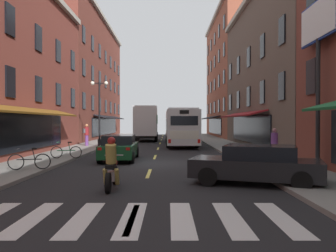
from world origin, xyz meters
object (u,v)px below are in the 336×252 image
(street_lamp_twin, at_px, (99,110))
(transit_bus, at_px, (179,127))
(motorcycle_rider, at_px, (111,167))
(sedan_near, at_px, (119,147))
(pedestrian_mid, at_px, (274,143))
(sedan_mid, at_px, (256,164))
(bicycle_near, at_px, (65,152))
(bicycle_mid, at_px, (29,161))
(billboard_sign, at_px, (317,38))
(pedestrian_near, at_px, (86,134))
(box_truck, at_px, (146,123))

(street_lamp_twin, bearing_deg, transit_bus, 30.41)
(transit_bus, height_order, motorcycle_rider, transit_bus)
(sedan_near, height_order, pedestrian_mid, pedestrian_mid)
(pedestrian_mid, distance_m, street_lamp_twin, 14.76)
(sedan_mid, xyz_separation_m, bicycle_near, (-8.62, 6.99, -0.18))
(bicycle_near, distance_m, bicycle_mid, 4.40)
(billboard_sign, relative_size, transit_bus, 0.58)
(bicycle_near, bearing_deg, billboard_sign, -20.48)
(sedan_near, relative_size, pedestrian_near, 2.47)
(motorcycle_rider, height_order, street_lamp_twin, street_lamp_twin)
(motorcycle_rider, bearing_deg, bicycle_mid, 140.17)
(pedestrian_near, bearing_deg, bicycle_near, -27.45)
(sedan_near, xyz_separation_m, sedan_mid, (5.73, -7.27, -0.03))
(bicycle_mid, height_order, pedestrian_mid, pedestrian_mid)
(sedan_near, height_order, pedestrian_near, pedestrian_near)
(box_truck, xyz_separation_m, bicycle_near, (-3.17, -19.28, -1.48))
(street_lamp_twin, bearing_deg, motorcycle_rider, -77.20)
(billboard_sign, relative_size, pedestrian_mid, 4.27)
(transit_bus, relative_size, pedestrian_mid, 7.34)
(transit_bus, distance_m, street_lamp_twin, 7.87)
(street_lamp_twin, bearing_deg, sedan_near, -71.44)
(transit_bus, distance_m, bicycle_near, 14.41)
(pedestrian_near, bearing_deg, sedan_near, -11.30)
(transit_bus, bearing_deg, pedestrian_near, -160.48)
(billboard_sign, relative_size, street_lamp_twin, 1.34)
(motorcycle_rider, xyz_separation_m, bicycle_mid, (-4.00, 3.34, -0.21))
(transit_bus, relative_size, motorcycle_rider, 5.89)
(transit_bus, xyz_separation_m, motorcycle_rider, (-2.94, -20.41, -0.99))
(motorcycle_rider, distance_m, pedestrian_mid, 10.31)
(sedan_mid, xyz_separation_m, street_lamp_twin, (-8.57, 15.75, 2.38))
(box_truck, height_order, bicycle_near, box_truck)
(box_truck, xyz_separation_m, sedan_near, (-0.28, -19.00, -1.27))
(pedestrian_near, distance_m, street_lamp_twin, 2.60)
(transit_bus, bearing_deg, sedan_near, -107.19)
(pedestrian_near, bearing_deg, street_lamp_twin, 15.58)
(sedan_mid, distance_m, pedestrian_mid, 6.90)
(box_truck, distance_m, motorcycle_rider, 27.05)
(bicycle_mid, bearing_deg, box_truck, 81.87)
(street_lamp_twin, bearing_deg, pedestrian_near, 140.39)
(box_truck, distance_m, sedan_near, 19.05)
(box_truck, bearing_deg, street_lamp_twin, -106.56)
(sedan_mid, relative_size, bicycle_near, 2.72)
(box_truck, relative_size, motorcycle_rider, 3.70)
(sedan_near, relative_size, motorcycle_rider, 2.17)
(billboard_sign, distance_m, street_lamp_twin, 17.88)
(box_truck, xyz_separation_m, pedestrian_near, (-4.44, -9.44, -0.88))
(box_truck, height_order, sedan_near, box_truck)
(transit_bus, distance_m, pedestrian_mid, 14.07)
(billboard_sign, xyz_separation_m, transit_bus, (-5.12, 17.11, -3.94))
(billboard_sign, height_order, bicycle_near, billboard_sign)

